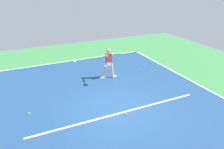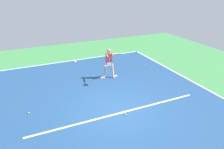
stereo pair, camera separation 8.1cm
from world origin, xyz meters
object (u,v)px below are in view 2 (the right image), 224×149
(tennis_ball_near_player, at_px, (126,115))
(tennis_ball_near_service_line, at_px, (29,113))
(tennis_ball_by_sideline, at_px, (144,65))
(tennis_player, at_px, (109,62))

(tennis_ball_near_player, bearing_deg, tennis_ball_near_service_line, -25.88)
(tennis_ball_near_service_line, bearing_deg, tennis_ball_by_sideline, -159.56)
(tennis_ball_near_player, relative_size, tennis_ball_by_sideline, 1.00)
(tennis_player, bearing_deg, tennis_ball_near_service_line, 32.44)
(tennis_player, height_order, tennis_ball_near_service_line, tennis_player)
(tennis_player, bearing_deg, tennis_ball_near_player, 85.93)
(tennis_ball_near_service_line, relative_size, tennis_ball_near_player, 1.00)
(tennis_ball_near_player, bearing_deg, tennis_ball_by_sideline, -129.62)
(tennis_player, distance_m, tennis_ball_by_sideline, 3.10)
(tennis_ball_near_player, height_order, tennis_ball_by_sideline, same)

